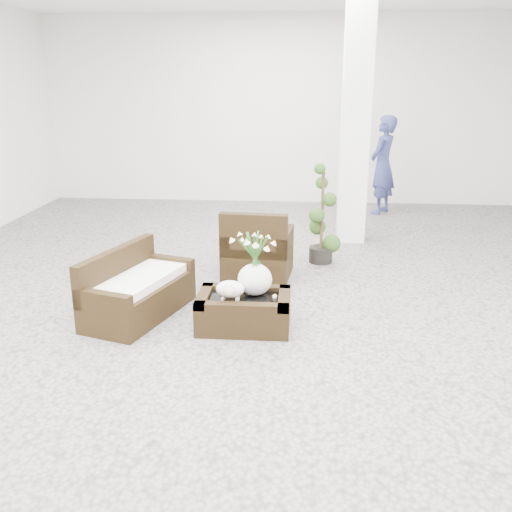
# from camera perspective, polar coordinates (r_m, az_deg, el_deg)

# --- Properties ---
(ground) EXTENTS (11.00, 11.00, 0.00)m
(ground) POSITION_cam_1_polar(r_m,az_deg,el_deg) (6.14, 0.07, -5.25)
(ground) COLOR gray
(ground) RESTS_ON ground
(column) EXTENTS (0.40, 0.40, 3.50)m
(column) POSITION_cam_1_polar(r_m,az_deg,el_deg) (8.50, 9.92, 13.06)
(column) COLOR white
(column) RESTS_ON ground
(coffee_table) EXTENTS (0.90, 0.60, 0.31)m
(coffee_table) POSITION_cam_1_polar(r_m,az_deg,el_deg) (5.64, -1.22, -5.66)
(coffee_table) COLOR #2F200D
(coffee_table) RESTS_ON ground
(sheep_figurine) EXTENTS (0.28, 0.23, 0.21)m
(sheep_figurine) POSITION_cam_1_polar(r_m,az_deg,el_deg) (5.46, -2.59, -3.51)
(sheep_figurine) COLOR white
(sheep_figurine) RESTS_ON coffee_table
(planter_narcissus) EXTENTS (0.44, 0.44, 0.80)m
(planter_narcissus) POSITION_cam_1_polar(r_m,az_deg,el_deg) (5.53, -0.12, 0.02)
(planter_narcissus) COLOR white
(planter_narcissus) RESTS_ON coffee_table
(tealight) EXTENTS (0.04, 0.04, 0.03)m
(tealight) POSITION_cam_1_polar(r_m,az_deg,el_deg) (5.57, 1.87, -4.05)
(tealight) COLOR white
(tealight) RESTS_ON coffee_table
(armchair) EXTENTS (0.87, 0.84, 0.86)m
(armchair) POSITION_cam_1_polar(r_m,az_deg,el_deg) (7.02, 0.20, 1.43)
(armchair) COLOR #2F200D
(armchair) RESTS_ON ground
(loveseat) EXTENTS (0.99, 1.42, 0.69)m
(loveseat) POSITION_cam_1_polar(r_m,az_deg,el_deg) (5.97, -11.66, -2.74)
(loveseat) COLOR #2F200D
(loveseat) RESTS_ON ground
(topiary) EXTENTS (0.35, 0.35, 1.30)m
(topiary) POSITION_cam_1_polar(r_m,az_deg,el_deg) (7.51, 6.63, 4.13)
(topiary) COLOR #244014
(topiary) RESTS_ON ground
(shopper) EXTENTS (0.68, 0.76, 1.74)m
(shopper) POSITION_cam_1_polar(r_m,az_deg,el_deg) (10.50, 12.55, 8.86)
(shopper) COLOR navy
(shopper) RESTS_ON ground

